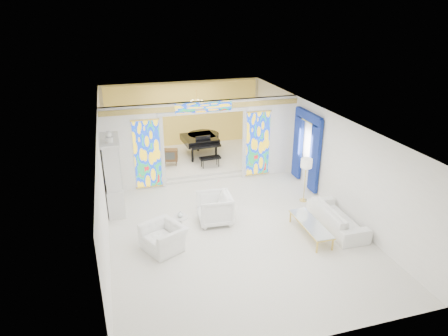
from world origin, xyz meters
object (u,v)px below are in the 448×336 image
object	(u,v)px
china_cabinet	(113,176)
tv_console	(170,155)
armchair_right	(214,209)
sofa	(337,217)
armchair_left	(163,237)
coffee_table	(311,224)
grand_piano	(202,139)

from	to	relation	value
china_cabinet	tv_console	bearing A→B (deg)	52.55
armchair_right	sofa	xyz separation A→B (m)	(3.37, -1.28, -0.13)
armchair_left	armchair_right	world-z (taller)	armchair_right
armchair_left	coffee_table	bearing A→B (deg)	56.71
armchair_left	coffee_table	distance (m)	4.11
armchair_right	grand_piano	bearing A→B (deg)	174.79
armchair_right	coffee_table	distance (m)	2.83
armchair_left	tv_console	distance (m)	5.61
armchair_left	tv_console	xyz separation A→B (m)	(1.07, 5.50, 0.25)
armchair_left	grand_piano	world-z (taller)	grand_piano
tv_console	armchair_left	bearing A→B (deg)	-87.97
armchair_left	sofa	xyz separation A→B (m)	(5.04, -0.29, -0.02)
china_cabinet	armchair_right	world-z (taller)	china_cabinet
armchair_left	tv_console	world-z (taller)	tv_console
armchair_left	tv_console	size ratio (longest dim) A/B	1.65
armchair_left	armchair_right	distance (m)	1.95
grand_piano	sofa	bearing A→B (deg)	-73.66
china_cabinet	coffee_table	bearing A→B (deg)	-30.93
china_cabinet	coffee_table	distance (m)	6.12
sofa	grand_piano	bearing A→B (deg)	21.41
grand_piano	tv_console	xyz separation A→B (m)	(-1.47, -0.86, -0.26)
armchair_left	grand_piano	size ratio (longest dim) A/B	0.41
china_cabinet	armchair_left	distance (m)	2.98
sofa	coffee_table	distance (m)	0.98
armchair_right	grand_piano	world-z (taller)	grand_piano
china_cabinet	grand_piano	size ratio (longest dim) A/B	1.04
armchair_right	coffee_table	size ratio (longest dim) A/B	0.55
armchair_left	grand_piano	distance (m)	6.87
armchair_right	grand_piano	distance (m)	5.45
tv_console	china_cabinet	bearing A→B (deg)	-114.38
coffee_table	grand_piano	xyz separation A→B (m)	(-1.54, 6.85, 0.50)
grand_piano	tv_console	distance (m)	1.72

